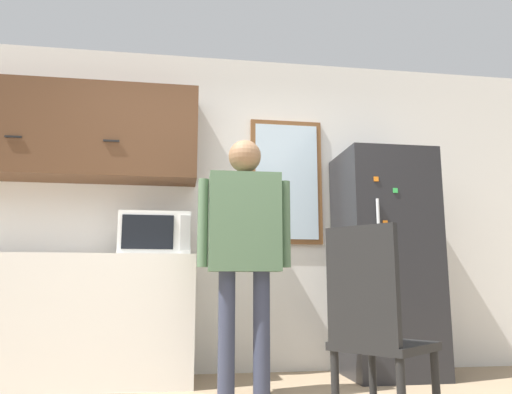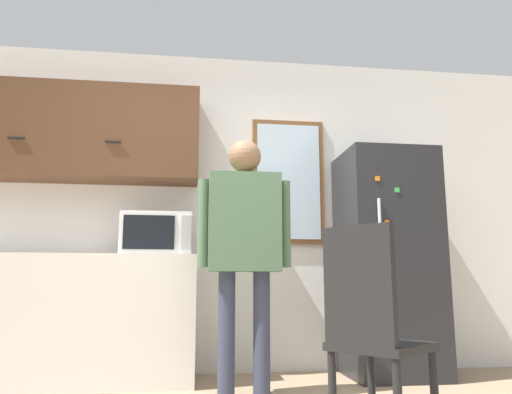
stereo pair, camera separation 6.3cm
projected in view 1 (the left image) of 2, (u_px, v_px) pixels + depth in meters
back_wall at (216, 208)px, 4.26m from camera, size 6.00×0.06×2.70m
counter at (53, 319)px, 3.59m from camera, size 2.02×0.63×0.92m
upper_cabinets at (70, 132)px, 3.96m from camera, size 2.02×0.40×0.76m
microwave at (156, 235)px, 3.76m from camera, size 0.52×0.39×0.32m
person at (244, 235)px, 3.32m from camera, size 0.62×0.23×1.69m
refrigerator at (386, 262)px, 4.02m from camera, size 0.70×0.69×1.78m
chair at (374, 324)px, 2.40m from camera, size 0.57×0.57×0.99m
window at (286, 181)px, 4.35m from camera, size 0.63×0.05×1.09m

